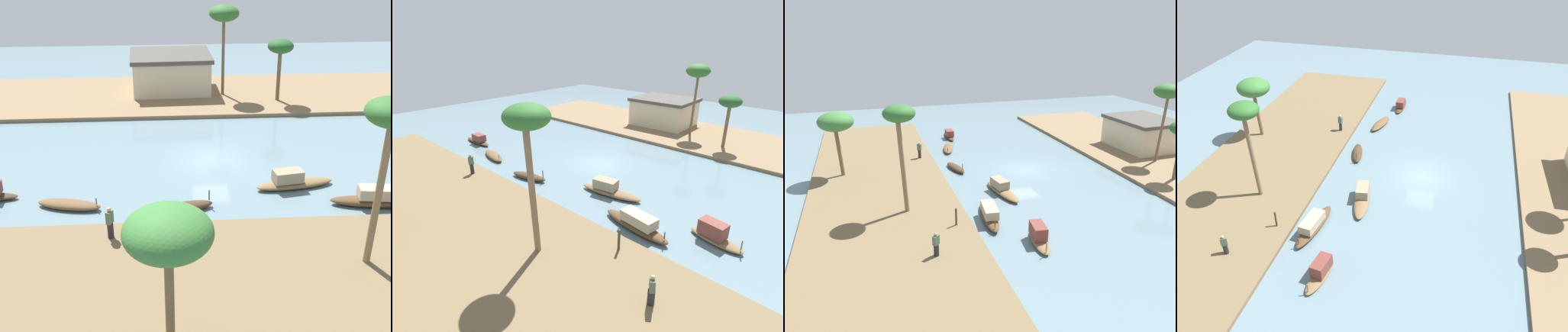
{
  "view_description": "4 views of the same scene",
  "coord_description": "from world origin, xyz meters",
  "views": [
    {
      "loc": [
        -3.12,
        -31.73,
        14.83
      ],
      "look_at": [
        -1.23,
        -2.95,
        1.05
      ],
      "focal_mm": 48.2,
      "sensor_mm": 36.0,
      "label": 1
    },
    {
      "loc": [
        17.73,
        -20.83,
        11.15
      ],
      "look_at": [
        1.05,
        -2.7,
        0.89
      ],
      "focal_mm": 29.37,
      "sensor_mm": 36.0,
      "label": 2
    },
    {
      "loc": [
        32.25,
        -14.65,
        13.17
      ],
      "look_at": [
        -0.32,
        -4.49,
        0.8
      ],
      "focal_mm": 35.2,
      "sensor_mm": 36.0,
      "label": 3
    },
    {
      "loc": [
        28.29,
        2.83,
        19.48
      ],
      "look_at": [
        0.11,
        -4.42,
        0.46
      ],
      "focal_mm": 35.96,
      "sensor_mm": 36.0,
      "label": 4
    }
  ],
  "objects": [
    {
      "name": "riverbank_right",
      "position": [
        0.0,
        13.87,
        0.16
      ],
      "size": [
        42.8,
        11.58,
        0.31
      ],
      "primitive_type": "cube",
      "color": "#846B4C",
      "rests_on": "ground"
    },
    {
      "name": "palm_tree_right_short",
      "position": [
        2.29,
        13.6,
        7.23
      ],
      "size": [
        2.58,
        2.58,
        7.81
      ],
      "color": "brown",
      "rests_on": "riverbank_right"
    },
    {
      "name": "sampan_midstream",
      "position": [
        -2.07,
        -6.47,
        0.24
      ],
      "size": [
        3.39,
        1.62,
        1.06
      ],
      "rotation": [
        0.0,
        0.0,
        0.23
      ],
      "color": "#47331E",
      "rests_on": "river_water"
    },
    {
      "name": "sampan_foreground",
      "position": [
        8.7,
        -6.63,
        0.46
      ],
      "size": [
        4.97,
        1.7,
        1.17
      ],
      "rotation": [
        0.0,
        0.0,
        -0.13
      ],
      "color": "brown",
      "rests_on": "river_water"
    },
    {
      "name": "sampan_with_tall_canopy",
      "position": [
        4.55,
        -4.13,
        0.41
      ],
      "size": [
        4.96,
        1.93,
        1.16
      ],
      "rotation": [
        0.0,
        0.0,
        0.16
      ],
      "color": "brown",
      "rests_on": "river_water"
    },
    {
      "name": "riverside_building",
      "position": [
        -2.31,
        15.24,
        2.01
      ],
      "size": [
        7.44,
        6.24,
        3.35
      ],
      "rotation": [
        0.0,
        0.0,
        0.04
      ],
      "color": "beige",
      "rests_on": "riverbank_right"
    },
    {
      "name": "sampan_open_hull",
      "position": [
        -8.51,
        -5.77,
        0.23
      ],
      "size": [
        3.81,
        1.86,
        0.8
      ],
      "rotation": [
        0.0,
        0.0,
        -0.23
      ],
      "color": "brown",
      "rests_on": "river_water"
    },
    {
      "name": "palm_tree_right_tall",
      "position": [
        6.87,
        11.55,
        4.82
      ],
      "size": [
        2.19,
        2.19,
        5.3
      ],
      "color": "brown",
      "rests_on": "riverbank_right"
    },
    {
      "name": "river_water",
      "position": [
        0.0,
        0.0,
        0.0
      ],
      "size": [
        70.54,
        70.54,
        0.0
      ],
      "primitive_type": "plane",
      "color": "slate",
      "rests_on": "ground"
    },
    {
      "name": "palm_tree_left_near",
      "position": [
        -3.07,
        -17.0,
        5.28
      ],
      "size": [
        3.12,
        3.12,
        5.91
      ],
      "color": "brown",
      "rests_on": "riverbank_left"
    },
    {
      "name": "person_on_near_bank",
      "position": [
        -5.88,
        -9.39,
        1.13
      ],
      "size": [
        0.41,
        0.48,
        1.73
      ],
      "rotation": [
        0.0,
        0.0,
        4.3
      ],
      "color": "#232328",
      "rests_on": "riverbank_left"
    },
    {
      "name": "riverbank_left",
      "position": [
        0.0,
        -13.87,
        0.16
      ],
      "size": [
        42.8,
        11.58,
        0.31
      ],
      "primitive_type": "cube",
      "color": "brown",
      "rests_on": "ground"
    },
    {
      "name": "palm_tree_left_far",
      "position": [
        6.13,
        -12.3,
        7.26
      ],
      "size": [
        2.24,
        2.24,
        7.99
      ],
      "color": "#7F6647",
      "rests_on": "riverbank_left"
    }
  ]
}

